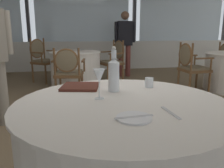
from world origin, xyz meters
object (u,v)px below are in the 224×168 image
object	(u,v)px
side_plate	(134,118)
water_tumbler	(149,82)
wine_glass	(99,77)
diner_person_1	(125,40)
menu_book	(80,87)
dining_chair_1_2	(191,64)
dining_chair_0_0	(42,57)
dining_chair_0_1	(68,69)
dining_chair_0_2	(114,58)
water_bottle	(114,74)

from	to	relation	value
side_plate	water_tumbler	world-z (taller)	water_tumbler
wine_glass	diner_person_1	world-z (taller)	diner_person_1
side_plate	diner_person_1	xyz separation A→B (m)	(1.07, 4.72, 0.19)
water_tumbler	menu_book	bearing A→B (deg)	171.95
water_tumbler	dining_chair_1_2	world-z (taller)	dining_chair_1_2
side_plate	menu_book	bearing A→B (deg)	108.71
dining_chair_1_2	menu_book	bearing A→B (deg)	-138.14
wine_glass	dining_chair_0_0	world-z (taller)	dining_chair_0_0
dining_chair_0_0	dining_chair_0_1	size ratio (longest dim) A/B	1.11
menu_book	dining_chair_0_2	distance (m)	3.62
dining_chair_0_0	dining_chair_0_1	distance (m)	1.66
menu_book	dining_chair_0_0	size ratio (longest dim) A/B	0.28
dining_chair_1_2	water_tumbler	bearing A→B (deg)	-129.09
dining_chair_0_0	water_tumbler	bearing A→B (deg)	-33.10
water_bottle	dining_chair_0_1	xyz separation A→B (m)	(-0.35, 2.34, -0.34)
dining_chair_1_2	diner_person_1	xyz separation A→B (m)	(-0.81, 1.86, 0.36)
dining_chair_0_0	diner_person_1	xyz separation A→B (m)	(2.02, 0.28, 0.34)
dining_chair_0_2	diner_person_1	xyz separation A→B (m)	(0.38, 0.54, 0.37)
side_plate	menu_book	world-z (taller)	menu_book
side_plate	dining_chair_0_1	distance (m)	2.93
dining_chair_0_1	dining_chair_0_2	world-z (taller)	dining_chair_0_2
dining_chair_1_2	water_bottle	bearing A→B (deg)	-132.94
side_plate	dining_chair_0_1	bearing A→B (deg)	96.81
diner_person_1	dining_chair_0_0	bearing A→B (deg)	-79.36
water_tumbler	wine_glass	bearing A→B (deg)	-150.08
wine_glass	water_bottle	bearing A→B (deg)	53.56
side_plate	wine_glass	bearing A→B (deg)	108.66
side_plate	menu_book	size ratio (longest dim) A/B	0.66
menu_book	dining_chair_0_0	bearing A→B (deg)	112.94
dining_chair_0_1	diner_person_1	size ratio (longest dim) A/B	0.55
water_tumbler	diner_person_1	size ratio (longest dim) A/B	0.05
wine_glass	menu_book	xyz separation A→B (m)	(-0.11, 0.32, -0.14)
dining_chair_0_1	menu_book	bearing A→B (deg)	-168.26
dining_chair_0_0	diner_person_1	bearing A→B (deg)	46.75
menu_book	dining_chair_0_2	world-z (taller)	dining_chair_0_2
dining_chair_1_2	diner_person_1	distance (m)	2.07
water_bottle	wine_glass	xyz separation A→B (m)	(-0.13, -0.17, 0.02)
water_bottle	dining_chair_0_0	size ratio (longest dim) A/B	0.33
menu_book	dining_chair_0_2	bearing A→B (deg)	87.20
dining_chair_0_0	dining_chair_1_2	world-z (taller)	dining_chair_0_0
dining_chair_0_2	water_bottle	bearing A→B (deg)	58.03
wine_glass	dining_chair_0_2	bearing A→B (deg)	77.76
side_plate	dining_chair_1_2	size ratio (longest dim) A/B	0.19
dining_chair_0_0	dining_chair_1_2	xyz separation A→B (m)	(2.83, -1.59, -0.02)
menu_book	dining_chair_0_1	xyz separation A→B (m)	(-0.11, 2.20, -0.22)
dining_chair_0_2	water_tumbler	bearing A→B (deg)	62.45
water_bottle	dining_chair_1_2	distance (m)	2.99
water_tumbler	dining_chair_0_0	size ratio (longest dim) A/B	0.08
menu_book	water_bottle	bearing A→B (deg)	-19.14
side_plate	water_bottle	xyz separation A→B (m)	(0.00, 0.55, 0.13)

